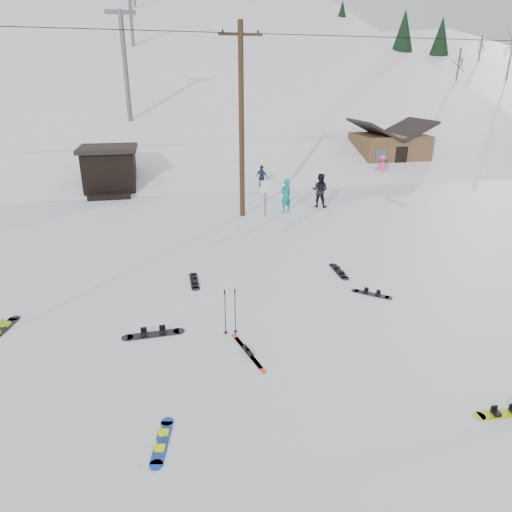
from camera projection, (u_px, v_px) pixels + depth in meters
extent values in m
plane|color=white|center=(264.00, 390.00, 10.24)|extent=(200.00, 200.00, 0.00)
cube|color=white|center=(179.00, 219.00, 64.79)|extent=(60.00, 85.24, 65.97)
cube|color=white|center=(441.00, 207.00, 67.03)|extent=(45.66, 93.98, 54.59)
cylinder|color=#3A2819|center=(241.00, 125.00, 21.76)|extent=(0.26, 0.26, 9.00)
cube|color=#3A2819|center=(240.00, 34.00, 20.35)|extent=(2.00, 0.12, 0.12)
cylinder|color=black|center=(240.00, 31.00, 20.31)|extent=(0.08, 0.08, 0.12)
cylinder|color=#595B60|center=(265.00, 199.00, 22.91)|extent=(0.07, 0.07, 1.80)
cube|color=white|center=(266.00, 187.00, 22.64)|extent=(0.50, 0.04, 0.60)
cube|color=black|center=(110.00, 171.00, 28.01)|extent=(3.00, 3.00, 2.50)
cube|color=black|center=(108.00, 149.00, 27.51)|extent=(3.40, 3.40, 0.25)
cube|color=black|center=(110.00, 196.00, 26.76)|extent=(2.40, 1.20, 0.30)
cylinder|color=#595B60|center=(126.00, 69.00, 34.24)|extent=(0.36, 0.36, 8.00)
cube|color=#595B60|center=(120.00, 12.00, 32.87)|extent=(2.20, 0.30, 0.30)
cylinder|color=#595B60|center=(130.00, 9.00, 50.15)|extent=(0.36, 0.36, 8.00)
cube|color=brown|center=(388.00, 153.00, 34.49)|extent=(5.00, 4.00, 2.70)
cube|color=black|center=(374.00, 130.00, 33.62)|extent=(2.69, 4.40, 1.43)
cube|color=black|center=(407.00, 129.00, 34.13)|extent=(2.69, 4.40, 1.43)
cube|color=black|center=(401.00, 160.00, 32.73)|extent=(0.90, 0.06, 1.90)
cube|color=#1A3DAA|center=(162.00, 442.00, 8.76)|extent=(0.48, 1.14, 0.02)
cylinder|color=#1A3DAA|center=(167.00, 422.00, 9.28)|extent=(0.26, 0.26, 0.02)
cylinder|color=#1A3DAA|center=(156.00, 465.00, 8.24)|extent=(0.26, 0.26, 0.02)
cube|color=#F1FC0D|center=(164.00, 433.00, 8.93)|extent=(0.21, 0.17, 0.07)
cube|color=#F1FC0D|center=(160.00, 448.00, 8.56)|extent=(0.21, 0.17, 0.07)
cube|color=red|center=(249.00, 354.00, 11.56)|extent=(0.53, 1.73, 0.02)
cube|color=black|center=(249.00, 353.00, 11.54)|extent=(0.16, 0.33, 0.08)
cube|color=red|center=(246.00, 351.00, 11.71)|extent=(0.53, 1.73, 0.02)
cube|color=black|center=(246.00, 349.00, 11.69)|extent=(0.16, 0.33, 0.08)
cylinder|color=black|center=(225.00, 313.00, 12.24)|extent=(0.03, 0.03, 1.31)
cylinder|color=black|center=(226.00, 332.00, 12.46)|extent=(0.10, 0.10, 0.01)
cylinder|color=black|center=(225.00, 292.00, 12.02)|extent=(0.04, 0.04, 0.12)
cylinder|color=black|center=(235.00, 312.00, 12.30)|extent=(0.03, 0.03, 1.31)
cylinder|color=black|center=(236.00, 331.00, 12.51)|extent=(0.10, 0.10, 0.01)
cylinder|color=black|center=(235.00, 291.00, 12.07)|extent=(0.04, 0.04, 0.12)
cube|color=black|center=(154.00, 334.00, 12.45)|extent=(1.40, 0.38, 0.03)
cylinder|color=black|center=(179.00, 331.00, 12.61)|extent=(0.32, 0.32, 0.03)
cylinder|color=black|center=(127.00, 338.00, 12.29)|extent=(0.32, 0.32, 0.03)
cube|color=black|center=(163.00, 331.00, 12.49)|extent=(0.18, 0.23, 0.09)
cube|color=black|center=(144.00, 334.00, 12.37)|extent=(0.18, 0.23, 0.09)
cube|color=black|center=(194.00, 281.00, 15.73)|extent=(0.29, 1.24, 0.03)
cylinder|color=black|center=(193.00, 274.00, 16.30)|extent=(0.28, 0.28, 0.03)
cylinder|color=black|center=(196.00, 289.00, 15.17)|extent=(0.28, 0.28, 0.03)
cube|color=black|center=(194.00, 277.00, 15.92)|extent=(0.20, 0.15, 0.08)
cube|color=black|center=(195.00, 283.00, 15.51)|extent=(0.20, 0.15, 0.08)
cube|color=black|center=(1.00, 331.00, 12.64)|extent=(0.65, 1.42, 0.03)
cylinder|color=black|center=(14.00, 318.00, 13.28)|extent=(0.32, 0.32, 0.03)
cube|color=#8FCB17|center=(6.00, 324.00, 12.85)|extent=(0.26, 0.22, 0.09)
cube|color=black|center=(372.00, 294.00, 14.79)|extent=(1.00, 0.91, 0.02)
cylinder|color=black|center=(389.00, 298.00, 14.55)|extent=(0.25, 0.25, 0.02)
cylinder|color=black|center=(355.00, 291.00, 15.04)|extent=(0.25, 0.25, 0.02)
cube|color=black|center=(378.00, 294.00, 14.69)|extent=(0.22, 0.23, 0.07)
cube|color=black|center=(366.00, 292.00, 14.87)|extent=(0.22, 0.23, 0.07)
cube|color=#C8C916|center=(505.00, 414.00, 9.50)|extent=(1.16, 0.34, 0.02)
cylinder|color=#C8C916|center=(479.00, 416.00, 9.43)|extent=(0.26, 0.26, 0.02)
cube|color=black|center=(496.00, 413.00, 9.46)|extent=(0.15, 0.20, 0.08)
cube|color=black|center=(339.00, 271.00, 16.53)|extent=(0.31, 1.28, 0.03)
cylinder|color=black|center=(333.00, 265.00, 17.12)|extent=(0.29, 0.29, 0.03)
cylinder|color=black|center=(345.00, 278.00, 15.95)|extent=(0.29, 0.29, 0.03)
cube|color=black|center=(337.00, 268.00, 16.73)|extent=(0.21, 0.16, 0.08)
cube|color=black|center=(341.00, 273.00, 16.30)|extent=(0.21, 0.16, 0.08)
imported|color=#0D7D84|center=(286.00, 195.00, 23.69)|extent=(0.76, 0.64, 1.77)
imported|color=black|center=(320.00, 190.00, 24.66)|extent=(1.13, 1.07, 1.83)
imported|color=#DA4D7D|center=(382.00, 167.00, 31.56)|extent=(1.12, 0.67, 1.69)
imported|color=#1C2847|center=(262.00, 177.00, 28.71)|extent=(0.87, 0.91, 1.52)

